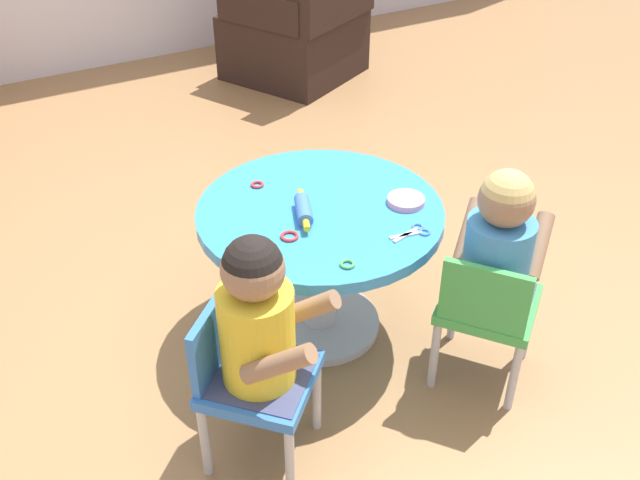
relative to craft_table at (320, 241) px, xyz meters
The scene contains 13 objects.
ground_plane 0.38m from the craft_table, ahead, with size 10.00×10.00×0.00m, color #9E7247.
craft_table is the anchor object (origin of this frame).
child_chair_left 0.60m from the craft_table, 139.42° to the right, with size 0.42×0.42×0.54m.
seated_child_left 0.61m from the craft_table, 135.58° to the right, with size 0.43×0.44×0.51m.
child_chair_right 0.60m from the craft_table, 55.60° to the right, with size 0.42×0.42×0.54m.
seated_child_right 0.61m from the craft_table, 51.76° to the right, with size 0.44×0.42×0.51m.
armchair_dark 2.40m from the craft_table, 63.59° to the left, with size 0.95×0.96×0.85m.
rolling_pin 0.18m from the craft_table, 167.38° to the right, with size 0.11×0.22×0.05m.
craft_scissors 0.36m from the craft_table, 55.29° to the right, with size 0.14×0.07×0.01m.
playdough_blob_0 0.32m from the craft_table, 23.11° to the right, with size 0.13×0.13×0.02m, color pink.
cookie_cutter_0 0.36m from the craft_table, 104.90° to the right, with size 0.05×0.05×0.01m, color #4CB259.
cookie_cutter_1 0.30m from the craft_table, 117.20° to the left, with size 0.05×0.05×0.01m, color red.
cookie_cutter_2 0.24m from the craft_table, 148.57° to the right, with size 0.06×0.06×0.01m, color red.
Camera 1 is at (-1.00, -1.79, 1.82)m, focal length 40.94 mm.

